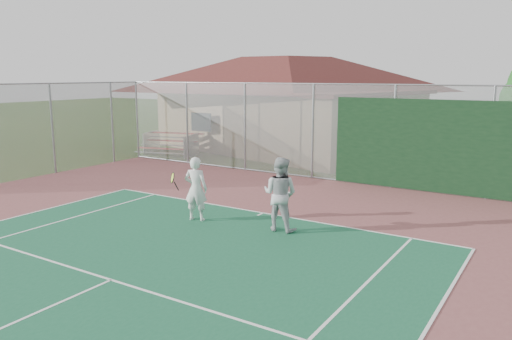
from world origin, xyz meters
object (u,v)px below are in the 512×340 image
Objects in this scene: player_white_front at (195,189)px; player_grey_back at (280,195)px; clubhouse at (286,94)px; bleachers at (170,143)px.

player_grey_back is (2.31, 0.44, 0.06)m from player_white_front.
player_grey_back is at bearing -48.50° from clubhouse.
clubhouse is 13.83m from player_white_front.
bleachers is 1.82× the size of player_white_front.
player_grey_back is at bearing 173.61° from player_white_front.
player_white_front is 0.93× the size of player_grey_back.
clubhouse is at bearing 35.22° from bleachers.
player_white_front is at bearing -60.34° from bleachers.
bleachers is at bearing -62.04° from player_white_front.
clubhouse reaches higher than bleachers.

